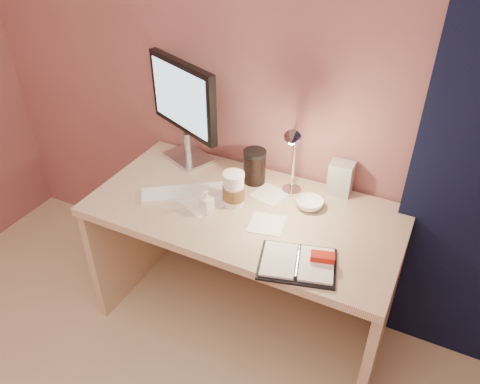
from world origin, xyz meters
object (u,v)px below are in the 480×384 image
at_px(desk_lamp, 282,155).
at_px(keyboard, 183,193).
at_px(bowl, 310,204).
at_px(monitor, 185,103).
at_px(lotion_bottle, 207,201).
at_px(product_box, 341,178).
at_px(desk, 251,237).
at_px(coffee_cup, 234,190).
at_px(dark_jar, 255,168).
at_px(planner, 300,263).

bearing_deg(desk_lamp, keyboard, -174.13).
height_order(keyboard, bowl, bowl).
bearing_deg(monitor, desk_lamp, 10.17).
xyz_separation_m(bowl, lotion_bottle, (-0.40, -0.23, 0.04)).
height_order(monitor, keyboard, monitor).
distance_m(bowl, product_box, 0.20).
relative_size(monitor, lotion_bottle, 4.77).
bearing_deg(bowl, lotion_bottle, -149.85).
bearing_deg(desk, keyboard, -161.46).
bearing_deg(product_box, monitor, -178.42).
xyz_separation_m(coffee_cup, desk_lamp, (0.18, 0.11, 0.17)).
xyz_separation_m(keyboard, dark_jar, (0.25, 0.25, 0.07)).
bearing_deg(lotion_bottle, desk, 50.71).
bearing_deg(desk_lamp, product_box, 26.28).
height_order(dark_jar, desk_lamp, desk_lamp).
xyz_separation_m(lotion_bottle, desk_lamp, (0.26, 0.22, 0.19)).
bearing_deg(monitor, planner, -7.74).
height_order(keyboard, dark_jar, dark_jar).
bearing_deg(bowl, product_box, 63.96).
xyz_separation_m(keyboard, planner, (0.65, -0.21, 0.00)).
height_order(product_box, desk_lamp, desk_lamp).
xyz_separation_m(keyboard, product_box, (0.65, 0.34, 0.07)).
distance_m(desk, coffee_cup, 0.31).
relative_size(coffee_cup, bowl, 1.29).
xyz_separation_m(planner, lotion_bottle, (-0.49, 0.14, 0.04)).
relative_size(dark_jar, desk_lamp, 0.38).
relative_size(monitor, product_box, 3.29).
distance_m(keyboard, dark_jar, 0.36).
xyz_separation_m(monitor, bowl, (0.71, -0.13, -0.29)).
bearing_deg(keyboard, monitor, 81.93).
height_order(bowl, dark_jar, dark_jar).
relative_size(monitor, keyboard, 1.36).
bearing_deg(planner, desk_lamp, 107.66).
relative_size(keyboard, coffee_cup, 2.38).
height_order(planner, coffee_cup, coffee_cup).
xyz_separation_m(monitor, desk_lamp, (0.57, -0.14, -0.07)).
height_order(monitor, dark_jar, monitor).
distance_m(coffee_cup, bowl, 0.35).
bearing_deg(dark_jar, monitor, 174.03).
xyz_separation_m(dark_jar, product_box, (0.40, 0.09, 0.00)).
bearing_deg(monitor, keyboard, -38.93).
bearing_deg(lotion_bottle, desk_lamp, 40.10).
bearing_deg(dark_jar, desk, -69.63).
bearing_deg(desk, desk_lamp, 21.43).
xyz_separation_m(desk, bowl, (0.26, 0.06, 0.25)).
xyz_separation_m(desk, lotion_bottle, (-0.14, -0.17, 0.28)).
bearing_deg(coffee_cup, lotion_bottle, -127.08).
bearing_deg(product_box, dark_jar, -169.19).
height_order(keyboard, lotion_bottle, lotion_bottle).
xyz_separation_m(bowl, product_box, (0.08, 0.17, 0.06)).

